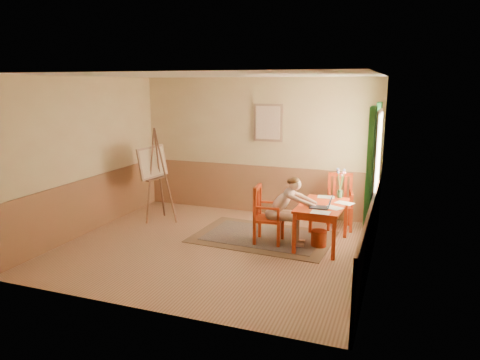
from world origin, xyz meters
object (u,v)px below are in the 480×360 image
at_px(table, 322,210).
at_px(easel, 154,166).
at_px(figure, 286,207).
at_px(laptop, 323,205).
at_px(chair_back, 340,201).
at_px(chair_left, 266,215).

height_order(table, easel, easel).
bearing_deg(figure, laptop, -8.05).
xyz_separation_m(table, laptop, (0.05, -0.23, 0.13)).
distance_m(chair_back, figure, 1.44).
xyz_separation_m(chair_left, figure, (0.33, 0.04, 0.15)).
distance_m(table, chair_left, 0.94).
height_order(chair_left, laptop, chair_left).
xyz_separation_m(chair_left, easel, (-2.45, 0.52, 0.60)).
bearing_deg(table, chair_back, 82.25).
height_order(chair_left, figure, figure).
xyz_separation_m(chair_left, chair_back, (1.06, 1.27, 0.02)).
height_order(table, laptop, laptop).
distance_m(chair_left, chair_back, 1.65).
xyz_separation_m(chair_back, laptop, (-0.10, -1.32, 0.25)).
height_order(table, figure, figure).
xyz_separation_m(chair_back, figure, (-0.73, -1.23, 0.13)).
xyz_separation_m(figure, laptop, (0.63, -0.09, 0.12)).
bearing_deg(chair_left, table, 10.87).
height_order(chair_back, figure, figure).
relative_size(chair_back, figure, 0.88).
bearing_deg(laptop, chair_back, 85.59).
distance_m(table, figure, 0.60).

